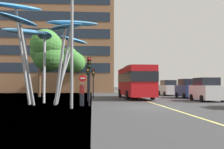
{
  "coord_description": "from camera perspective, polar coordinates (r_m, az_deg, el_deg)",
  "views": [
    {
      "loc": [
        -3.81,
        -18.07,
        1.57
      ],
      "look_at": [
        -1.84,
        8.7,
        2.5
      ],
      "focal_mm": 43.69,
      "sensor_mm": 36.0,
      "label": 1
    }
  ],
  "objects": [
    {
      "name": "no_entry_sign",
      "position": [
        23.14,
        -6.16,
        -1.97
      ],
      "size": [
        0.6,
        0.12,
        2.35
      ],
      "color": "gray",
      "rests_on": "ground"
    },
    {
      "name": "leaf_sculpture",
      "position": [
        22.14,
        -14.09,
        8.94
      ],
      "size": [
        8.4,
        9.4,
        7.73
      ],
      "color": "#9EA0A5",
      "rests_on": "ground"
    },
    {
      "name": "car_parked_mid",
      "position": [
        26.26,
        19.12,
        -3.11
      ],
      "size": [
        2.04,
        4.0,
        2.13
      ],
      "color": "silver",
      "rests_on": "ground"
    },
    {
      "name": "traffic_light_island_mid",
      "position": [
        27.94,
        -4.64,
        0.13
      ],
      "size": [
        0.28,
        0.42,
        3.59
      ],
      "color": "black",
      "rests_on": "ground"
    },
    {
      "name": "traffic_light_kerb_far",
      "position": [
        24.98,
        -5.07,
        -0.19
      ],
      "size": [
        0.28,
        0.42,
        3.23
      ],
      "color": "black",
      "rests_on": "ground"
    },
    {
      "name": "ground",
      "position": [
        18.4,
        5.45,
        -7.02
      ],
      "size": [
        120.0,
        240.0,
        0.1
      ],
      "color": "#38383A"
    },
    {
      "name": "street_lamp",
      "position": [
        17.87,
        -7.35,
        8.86
      ],
      "size": [
        1.51,
        0.44,
        7.77
      ],
      "color": "gray",
      "rests_on": "ground"
    },
    {
      "name": "traffic_light_opposite",
      "position": [
        30.82,
        -3.94,
        -0.51
      ],
      "size": [
        0.28,
        0.42,
        3.25
      ],
      "color": "black",
      "rests_on": "ground"
    },
    {
      "name": "car_side_street",
      "position": [
        38.15,
        11.68,
        -2.82
      ],
      "size": [
        1.95,
        4.47,
        2.09
      ],
      "color": "silver",
      "rests_on": "ground"
    },
    {
      "name": "pedestrian",
      "position": [
        19.66,
        -6.32,
        -4.1
      ],
      "size": [
        0.34,
        0.34,
        1.67
      ],
      "color": "#2D3342",
      "rests_on": "ground"
    },
    {
      "name": "tree_pavement_far",
      "position": [
        47.94,
        -8.13,
        2.9
      ],
      "size": [
        4.19,
        4.0,
        7.96
      ],
      "color": "brown",
      "rests_on": "ground"
    },
    {
      "name": "traffic_light_kerb_near",
      "position": [
        19.36,
        -4.79,
        0.83
      ],
      "size": [
        0.28,
        0.42,
        3.47
      ],
      "color": "black",
      "rests_on": "ground"
    },
    {
      "name": "red_bus",
      "position": [
        29.61,
        4.84,
        -1.25
      ],
      "size": [
        2.91,
        10.28,
        3.56
      ],
      "color": "red",
      "rests_on": "ground"
    },
    {
      "name": "backdrop_building",
      "position": [
        56.66,
        -11.82,
        5.76
      ],
      "size": [
        22.8,
        14.57,
        18.32
      ],
      "color": "#8E6042",
      "rests_on": "ground"
    },
    {
      "name": "tree_pavement_near",
      "position": [
        35.31,
        -13.48,
        5.0
      ],
      "size": [
        4.27,
        4.27,
        8.42
      ],
      "color": "brown",
      "rests_on": "ground"
    },
    {
      "name": "car_parked_far",
      "position": [
        31.55,
        15.64,
        -2.94
      ],
      "size": [
        2.0,
        4.15,
        2.13
      ],
      "color": "navy",
      "rests_on": "ground"
    }
  ]
}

